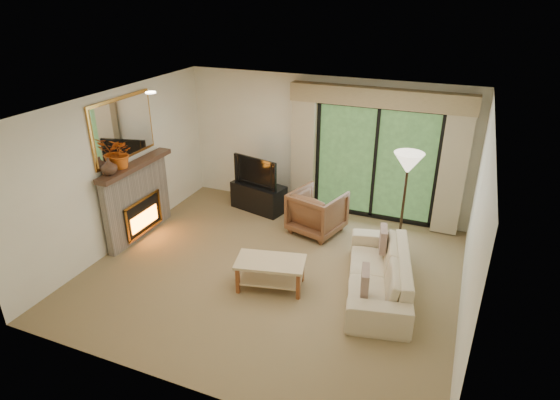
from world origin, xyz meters
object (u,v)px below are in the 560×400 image
at_px(sofa, 378,272).
at_px(coffee_table, 271,274).
at_px(media_console, 259,197).
at_px(armchair, 317,212).

distance_m(sofa, coffee_table, 1.56).
height_order(sofa, coffee_table, sofa).
distance_m(media_console, sofa, 3.30).
height_order(media_console, armchair, armchair).
xyz_separation_m(armchair, coffee_table, (-0.09, -1.89, -0.17)).
relative_size(armchair, coffee_table, 0.86).
xyz_separation_m(media_console, coffee_table, (1.26, -2.34, -0.04)).
bearing_deg(media_console, coffee_table, -47.92).
height_order(media_console, sofa, sofa).
relative_size(media_console, sofa, 0.50).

